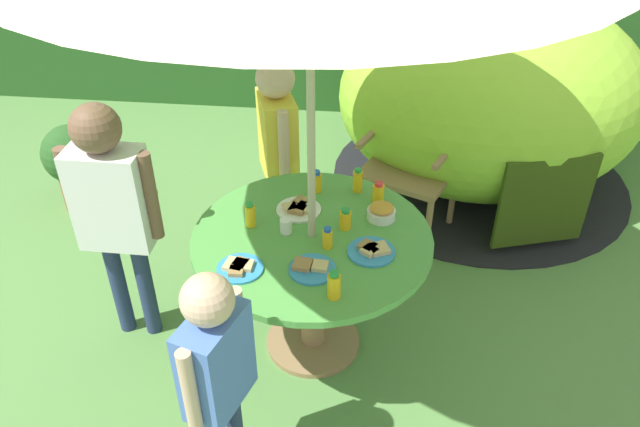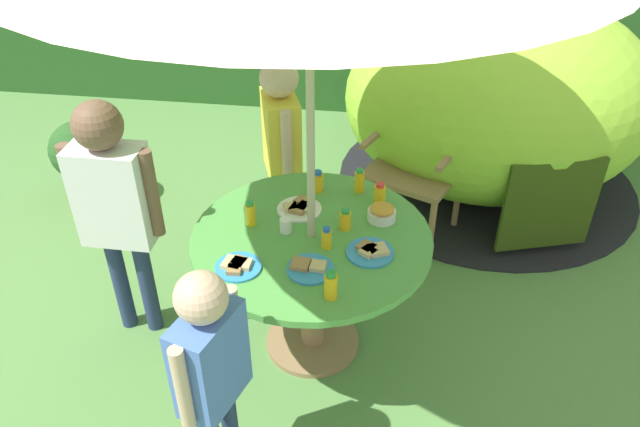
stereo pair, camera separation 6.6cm
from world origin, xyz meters
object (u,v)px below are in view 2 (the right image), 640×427
Objects in this scene: child_in_blue_shirt at (210,360)px; garden_table at (312,261)px; plate_center_front at (238,266)px; potted_plant at (81,158)px; juice_bottle_spot_a at (251,214)px; juice_bottle_near_right at (359,181)px; juice_bottle_near_left at (345,220)px; juice_bottle_mid_left at (318,182)px; child_in_yellow_shirt at (281,136)px; juice_bottle_mid_right at (327,238)px; dome_tent at (498,97)px; plate_far_left at (310,268)px; child_in_white_shirt at (114,195)px; juice_bottle_center_back at (331,286)px; snack_bowl at (382,213)px; cup_near at (286,225)px; plate_back_edge at (299,208)px; wooden_chair at (420,154)px; plate_front_edge at (371,251)px; juice_bottle_far_right at (380,193)px.

garden_table is at bearing 0.00° from child_in_blue_shirt.
child_in_blue_shirt reaches higher than plate_center_front.
juice_bottle_spot_a reaches higher than potted_plant.
juice_bottle_near_left is at bearing -96.84° from juice_bottle_near_right.
juice_bottle_near_right is 0.21m from juice_bottle_mid_left.
child_in_yellow_shirt reaches higher than juice_bottle_mid_right.
dome_tent is at bearing 52.57° from juice_bottle_spot_a.
juice_bottle_mid_right is (0.36, 0.20, 0.04)m from plate_center_front.
juice_bottle_near_right is at bearing 76.12° from plate_far_left.
juice_bottle_spot_a is (-0.01, -0.74, -0.03)m from child_in_yellow_shirt.
child_in_white_shirt is 10.19× the size of juice_bottle_center_back.
snack_bowl is at bearing 36.98° from plate_center_front.
child_in_yellow_shirt reaches higher than plate_center_front.
child_in_yellow_shirt is 11.76× the size of juice_bottle_near_left.
snack_bowl is at bearing 20.03° from cup_near.
child_in_yellow_shirt is at bearing 141.34° from juice_bottle_near_right.
juice_bottle_near_left is 0.28m from cup_near.
juice_bottle_mid_left is (-0.17, 0.31, 0.00)m from juice_bottle_near_left.
child_in_blue_shirt reaches higher than juice_bottle_spot_a.
plate_back_edge is at bearing 121.71° from juice_bottle_mid_right.
wooden_chair is 1.55× the size of potted_plant.
plate_far_left reaches higher than garden_table.
child_in_yellow_shirt is 1.05m from plate_front_edge.
child_in_blue_shirt is at bearing -19.07° from child_in_yellow_shirt.
snack_bowl is 0.67× the size of plate_far_left.
juice_bottle_near_left reaches higher than cup_near.
juice_bottle_spot_a is (-0.60, -0.28, 0.01)m from juice_bottle_far_right.
plate_center_front is at bearing -162.31° from plate_front_edge.
plate_back_edge reaches higher than garden_table.
plate_back_edge is at bearing -28.96° from potted_plant.
wooden_chair is 1.32m from cup_near.
juice_bottle_mid_right is at bearing -7.25° from child_in_blue_shirt.
juice_bottle_near_left is 0.92× the size of juice_bottle_mid_left.
juice_bottle_near_right is at bearing 144.76° from juice_bottle_far_right.
juice_bottle_spot_a is (-0.30, 0.05, 0.22)m from garden_table.
cup_near is (-0.12, 0.02, 0.19)m from garden_table.
plate_far_left is at bearing -103.88° from juice_bottle_near_right.
juice_bottle_spot_a is (-1.33, -1.74, 0.11)m from dome_tent.
potted_plant is 2.77× the size of plate_back_edge.
child_in_white_shirt is at bearing -54.11° from potted_plant.
juice_bottle_mid_right is (-0.11, -0.48, -0.01)m from juice_bottle_near_right.
wooden_chair is 1.15m from plate_back_edge.
garden_table is 5.11× the size of plate_back_edge.
juice_bottle_spot_a reaches higher than juice_bottle_mid_left.
plate_back_edge is 0.46m from plate_far_left.
plate_center_front is 1.56× the size of juice_bottle_center_back.
juice_bottle_near_left is 0.81× the size of juice_bottle_near_right.
juice_bottle_near_right is (-0.85, -1.39, 0.11)m from dome_tent.
juice_bottle_center_back is at bearing -69.20° from plate_back_edge.
plate_far_left is (0.31, 0.03, -0.00)m from plate_center_front.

